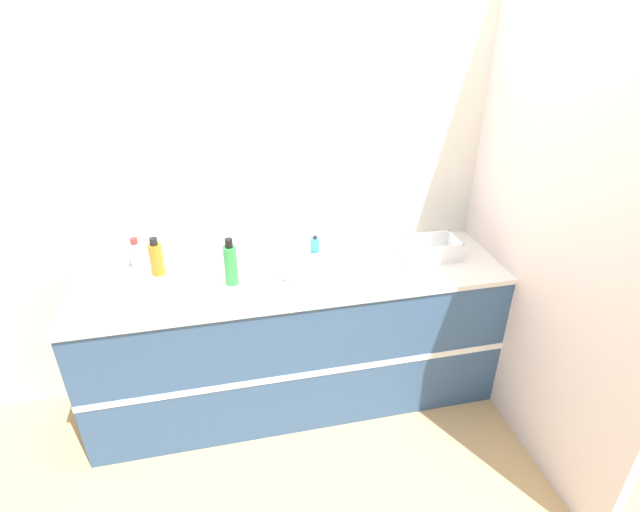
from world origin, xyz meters
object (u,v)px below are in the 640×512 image
object	(u,v)px
bottle_green	(231,264)
sink	(356,265)
dish_rack	(430,251)
bottle_amber	(157,258)
bottle_white_spray	(137,256)
soap_dispenser	(315,246)
paper_towel_roll	(288,255)

from	to	relation	value
bottle_green	sink	bearing A→B (deg)	1.40
dish_rack	bottle_green	bearing A→B (deg)	-177.81
sink	bottle_amber	distance (m)	1.14
bottle_white_spray	soap_dispenser	size ratio (longest dim) A/B	1.72
soap_dispenser	bottle_amber	bearing A→B (deg)	-176.99
paper_towel_roll	bottle_white_spray	size ratio (longest dim) A/B	1.32
paper_towel_roll	dish_rack	size ratio (longest dim) A/B	0.81
sink	bottle_green	size ratio (longest dim) A/B	1.82
bottle_green	soap_dispenser	bearing A→B (deg)	25.12
dish_rack	bottle_white_spray	bearing A→B (deg)	172.40
sink	bottle_amber	bearing A→B (deg)	171.04
bottle_amber	sink	bearing A→B (deg)	-8.96
bottle_green	soap_dispenser	distance (m)	0.58
sink	paper_towel_roll	size ratio (longest dim) A/B	1.88
dish_rack	bottle_green	xyz separation A→B (m)	(-1.19, -0.05, 0.08)
paper_towel_roll	bottle_green	distance (m)	0.32
bottle_amber	soap_dispenser	xyz separation A→B (m)	(0.92, 0.05, -0.05)
dish_rack	soap_dispenser	distance (m)	0.70
bottle_white_spray	bottle_green	size ratio (longest dim) A/B	0.74
paper_towel_roll	bottle_amber	world-z (taller)	paper_towel_roll
bottle_green	bottle_amber	bearing A→B (deg)	154.29
bottle_amber	bottle_green	world-z (taller)	bottle_green
sink	bottle_white_spray	bearing A→B (deg)	168.33
paper_towel_roll	sink	bearing A→B (deg)	1.42
paper_towel_roll	bottle_white_spray	world-z (taller)	paper_towel_roll
dish_rack	paper_towel_roll	bearing A→B (deg)	-177.52
sink	soap_dispenser	world-z (taller)	sink
sink	bottle_amber	size ratio (longest dim) A/B	2.20
sink	bottle_green	world-z (taller)	sink
paper_towel_roll	bottle_green	world-z (taller)	bottle_green
paper_towel_roll	bottle_amber	bearing A→B (deg)	165.47
bottle_white_spray	paper_towel_roll	bearing A→B (deg)	-17.60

